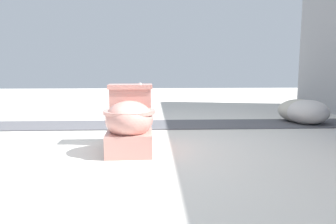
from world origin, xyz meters
TOP-DOWN VIEW (x-y plane):
  - ground_plane at (0.00, 0.00)m, footprint 14.00×14.00m
  - gravel_strip at (-1.10, 0.50)m, footprint 0.56×8.00m
  - toilet at (-0.04, 0.14)m, footprint 0.64×0.40m
  - boulder_near at (-1.23, 2.04)m, footprint 0.55×0.54m
  - boulder_far at (-1.09, 2.08)m, footprint 0.66×0.65m

SIDE VIEW (x-z plane):
  - ground_plane at x=0.00m, z-range 0.00..0.00m
  - gravel_strip at x=-1.10m, z-range 0.00..0.01m
  - boulder_near at x=-1.23m, z-range 0.00..0.27m
  - boulder_far at x=-1.09m, z-range 0.00..0.28m
  - toilet at x=-0.04m, z-range -0.04..0.48m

